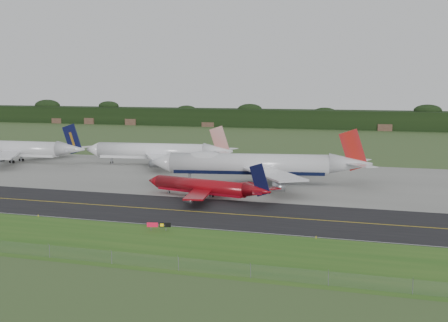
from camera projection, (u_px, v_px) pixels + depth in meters
ground at (185, 207)px, 150.81m from camera, size 600.00×600.00×0.00m
grass_verge at (117, 242)px, 117.83m from camera, size 400.00×30.00×0.01m
taxiway at (179, 210)px, 147.04m from camera, size 400.00×32.00×0.02m
apron at (245, 177)px, 198.87m from camera, size 400.00×78.00×0.01m
taxiway_centreline at (179, 210)px, 147.04m from camera, size 400.00×0.40×0.00m
taxiway_edge_line at (151, 224)px, 132.43m from camera, size 400.00×0.25×0.00m
perimeter_fence at (80, 254)px, 105.44m from camera, size 320.00×0.10×320.00m
horizon_treeline at (340, 120)px, 408.11m from camera, size 700.00×25.00×12.00m
jet_ba_747 at (257, 164)px, 186.65m from camera, size 65.99×53.92×16.66m
jet_red_737 at (207, 187)px, 162.69m from camera, size 37.88×30.28×10.34m
jet_navy_gold at (16, 149)px, 236.15m from camera, size 58.50×50.96×15.10m
jet_star_tail at (159, 152)px, 228.00m from camera, size 55.94×46.50×14.75m
taxiway_sign at (159, 225)px, 126.90m from camera, size 4.79×1.49×1.64m
edge_marker_left at (38, 216)px, 139.97m from camera, size 0.16×0.16×0.50m
edge_marker_center at (152, 225)px, 131.26m from camera, size 0.16×0.16×0.50m
edge_marker_right at (316, 237)px, 120.48m from camera, size 0.16×0.16×0.50m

